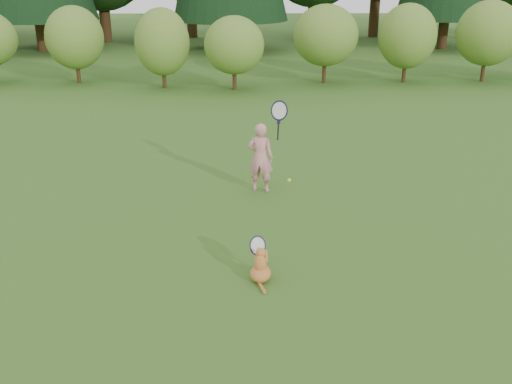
{
  "coord_description": "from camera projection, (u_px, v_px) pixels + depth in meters",
  "views": [
    {
      "loc": [
        0.04,
        -7.08,
        3.76
      ],
      "look_at": [
        0.2,
        0.8,
        0.7
      ],
      "focal_mm": 40.0,
      "sensor_mm": 36.0,
      "label": 1
    }
  ],
  "objects": [
    {
      "name": "shrub_row",
      "position": [
        243.0,
        45.0,
        19.56
      ],
      "size": [
        28.0,
        3.0,
        2.8
      ],
      "primitive_type": null,
      "color": "olive",
      "rests_on": "ground"
    },
    {
      "name": "ground",
      "position": [
        243.0,
        259.0,
        7.95
      ],
      "size": [
        100.0,
        100.0,
        0.0
      ],
      "primitive_type": "plane",
      "color": "#2D5618",
      "rests_on": "ground"
    },
    {
      "name": "child",
      "position": [
        261.0,
        156.0,
        10.22
      ],
      "size": [
        0.74,
        0.5,
        1.89
      ],
      "rotation": [
        0.0,
        0.0,
        2.9
      ],
      "color": "pink",
      "rests_on": "ground"
    },
    {
      "name": "tennis_ball",
      "position": [
        289.0,
        180.0,
        8.9
      ],
      "size": [
        0.06,
        0.06,
        0.06
      ],
      "color": "#C0E31A",
      "rests_on": "ground"
    },
    {
      "name": "cat",
      "position": [
        260.0,
        263.0,
        7.35
      ],
      "size": [
        0.39,
        0.69,
        0.63
      ],
      "rotation": [
        0.0,
        0.0,
        -0.19
      ],
      "color": "#BA6F23",
      "rests_on": "ground"
    }
  ]
}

